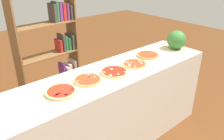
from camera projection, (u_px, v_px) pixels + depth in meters
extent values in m
cube|color=beige|center=(112.00, 110.00, 2.52)|extent=(2.46, 0.62, 0.95)
cube|color=beige|center=(112.00, 72.00, 2.32)|extent=(2.29, 0.43, 0.00)
cylinder|color=#E5C17F|center=(61.00, 92.00, 1.94)|extent=(0.27, 0.27, 0.02)
cylinder|color=red|center=(61.00, 90.00, 1.93)|extent=(0.23, 0.23, 0.00)
cylinder|color=maroon|center=(66.00, 94.00, 1.87)|extent=(0.03, 0.03, 0.00)
cylinder|color=maroon|center=(66.00, 95.00, 1.85)|extent=(0.03, 0.03, 0.00)
cylinder|color=maroon|center=(73.00, 89.00, 1.95)|extent=(0.03, 0.03, 0.00)
cylinder|color=maroon|center=(57.00, 94.00, 1.87)|extent=(0.03, 0.03, 0.00)
cylinder|color=maroon|center=(56.00, 95.00, 1.86)|extent=(0.03, 0.03, 0.00)
cylinder|color=maroon|center=(60.00, 93.00, 1.89)|extent=(0.03, 0.03, 0.00)
cylinder|color=#DBB26B|center=(88.00, 80.00, 2.14)|extent=(0.27, 0.27, 0.02)
cylinder|color=red|center=(87.00, 79.00, 2.13)|extent=(0.24, 0.24, 0.00)
cylinder|color=#C6B28E|center=(90.00, 77.00, 2.16)|extent=(0.02, 0.02, 0.01)
cylinder|color=#C6B28E|center=(78.00, 81.00, 2.08)|extent=(0.02, 0.02, 0.01)
cylinder|color=#C6B28E|center=(88.00, 75.00, 2.20)|extent=(0.03, 0.03, 0.01)
cylinder|color=#C6B28E|center=(90.00, 77.00, 2.16)|extent=(0.02, 0.02, 0.01)
cylinder|color=#C6B28E|center=(87.00, 75.00, 2.19)|extent=(0.02, 0.02, 0.01)
cylinder|color=#C6B28E|center=(94.00, 77.00, 2.16)|extent=(0.02, 0.02, 0.01)
cylinder|color=#E5C17F|center=(114.00, 72.00, 2.29)|extent=(0.28, 0.28, 0.02)
cylinder|color=#AD2314|center=(114.00, 71.00, 2.28)|extent=(0.25, 0.25, 0.00)
cylinder|color=#C6B28E|center=(111.00, 75.00, 2.18)|extent=(0.03, 0.03, 0.01)
cylinder|color=#C6B28E|center=(111.00, 69.00, 2.31)|extent=(0.03, 0.03, 0.01)
cylinder|color=#C6B28E|center=(104.00, 72.00, 2.25)|extent=(0.03, 0.03, 0.01)
cylinder|color=#C6B28E|center=(125.00, 72.00, 2.25)|extent=(0.03, 0.03, 0.01)
cylinder|color=#C6B28E|center=(118.00, 74.00, 2.21)|extent=(0.02, 0.02, 0.01)
cylinder|color=#DBB26B|center=(135.00, 64.00, 2.47)|extent=(0.27, 0.27, 0.01)
cylinder|color=red|center=(135.00, 63.00, 2.47)|extent=(0.23, 0.23, 0.00)
cylinder|color=#C6B28E|center=(131.00, 63.00, 2.47)|extent=(0.02, 0.02, 0.01)
cylinder|color=#C6B28E|center=(129.00, 65.00, 2.41)|extent=(0.03, 0.03, 0.01)
cylinder|color=#C6B28E|center=(140.00, 62.00, 2.49)|extent=(0.03, 0.03, 0.01)
cylinder|color=#C6B28E|center=(129.00, 64.00, 2.43)|extent=(0.02, 0.02, 0.01)
cylinder|color=#C6B28E|center=(142.00, 64.00, 2.44)|extent=(0.02, 0.02, 0.01)
cylinder|color=#C6B28E|center=(127.00, 62.00, 2.48)|extent=(0.03, 0.03, 0.01)
cylinder|color=#C6B28E|center=(135.00, 66.00, 2.39)|extent=(0.02, 0.02, 0.01)
cylinder|color=#C6B28E|center=(139.00, 61.00, 2.51)|extent=(0.02, 0.02, 0.01)
cylinder|color=#C6B28E|center=(126.00, 63.00, 2.47)|extent=(0.03, 0.03, 0.01)
cylinder|color=tan|center=(148.00, 55.00, 2.70)|extent=(0.26, 0.26, 0.02)
cylinder|color=red|center=(148.00, 54.00, 2.69)|extent=(0.24, 0.24, 0.00)
sphere|color=#387A33|center=(177.00, 40.00, 2.89)|extent=(0.24, 0.24, 0.24)
cube|color=brown|center=(73.00, 48.00, 3.29)|extent=(0.03, 0.25, 1.68)
cube|color=brown|center=(18.00, 63.00, 2.78)|extent=(0.03, 0.25, 1.68)
cube|color=brown|center=(55.00, 107.00, 3.39)|extent=(0.80, 0.29, 0.02)
cube|color=silver|center=(74.00, 92.00, 3.58)|extent=(0.05, 0.19, 0.18)
cube|color=gold|center=(71.00, 92.00, 3.53)|extent=(0.05, 0.21, 0.23)
cube|color=orange|center=(69.00, 94.00, 3.51)|extent=(0.04, 0.21, 0.22)
cube|color=#B22823|center=(67.00, 94.00, 3.49)|extent=(0.04, 0.14, 0.22)
cube|color=#47423D|center=(65.00, 96.00, 3.46)|extent=(0.05, 0.18, 0.21)
cube|color=gold|center=(62.00, 96.00, 3.42)|extent=(0.05, 0.18, 0.25)
cube|color=#B22823|center=(59.00, 99.00, 3.41)|extent=(0.04, 0.18, 0.17)
cube|color=brown|center=(52.00, 82.00, 3.21)|extent=(0.80, 0.29, 0.02)
cube|color=silver|center=(73.00, 66.00, 3.39)|extent=(0.04, 0.20, 0.24)
cube|color=#B22823|center=(71.00, 69.00, 3.39)|extent=(0.03, 0.14, 0.17)
cube|color=silver|center=(68.00, 69.00, 3.35)|extent=(0.05, 0.16, 0.19)
cube|color=silver|center=(66.00, 71.00, 3.33)|extent=(0.05, 0.19, 0.17)
cube|color=#753384|center=(62.00, 71.00, 3.28)|extent=(0.04, 0.15, 0.23)
cube|color=brown|center=(48.00, 55.00, 3.04)|extent=(0.80, 0.29, 0.02)
cube|color=#47423D|center=(70.00, 41.00, 3.21)|extent=(0.05, 0.20, 0.21)
cube|color=#2D753D|center=(67.00, 43.00, 3.19)|extent=(0.05, 0.16, 0.17)
cube|color=#2D753D|center=(64.00, 43.00, 3.15)|extent=(0.04, 0.16, 0.20)
cube|color=#47423D|center=(61.00, 42.00, 3.12)|extent=(0.04, 0.17, 0.23)
cube|color=#B22823|center=(59.00, 45.00, 3.10)|extent=(0.05, 0.16, 0.17)
cube|color=brown|center=(44.00, 24.00, 2.86)|extent=(0.80, 0.29, 0.02)
cube|color=#47423D|center=(68.00, 12.00, 3.04)|extent=(0.04, 0.20, 0.19)
cube|color=#753384|center=(65.00, 11.00, 3.01)|extent=(0.04, 0.17, 0.22)
cube|color=#B22823|center=(62.00, 12.00, 2.98)|extent=(0.05, 0.16, 0.23)
cube|color=#753384|center=(59.00, 12.00, 2.94)|extent=(0.05, 0.15, 0.24)
cube|color=#2D753D|center=(55.00, 11.00, 2.91)|extent=(0.04, 0.15, 0.25)
cube|color=#47423D|center=(52.00, 13.00, 2.89)|extent=(0.04, 0.17, 0.23)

